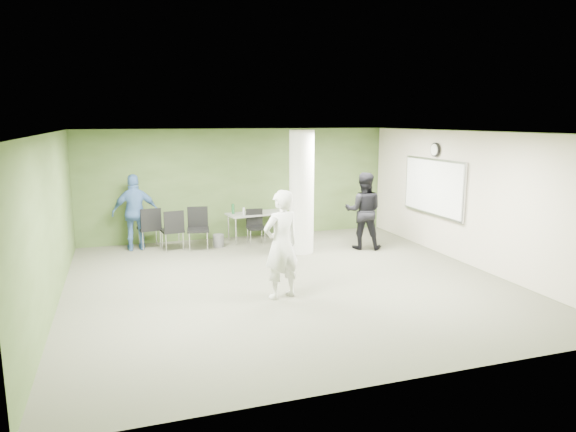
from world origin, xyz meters
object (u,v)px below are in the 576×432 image
object	(u,v)px
woman_white	(281,245)
man_blue	(135,212)
folding_table	(256,215)
man_black	(363,211)
chair_back_left	(150,225)

from	to	relation	value
woman_white	man_blue	size ratio (longest dim) A/B	1.05
man_blue	woman_white	bearing A→B (deg)	115.92
folding_table	man_black	xyz separation A→B (m)	(2.19, -1.60, 0.25)
woman_white	man_blue	world-z (taller)	woman_white
man_black	man_blue	bearing A→B (deg)	8.32
folding_table	chair_back_left	size ratio (longest dim) A/B	1.58
folding_table	man_black	distance (m)	2.73
chair_back_left	woman_white	xyz separation A→B (m)	(1.93, -4.16, 0.35)
man_black	woman_white	bearing A→B (deg)	67.97
chair_back_left	man_blue	bearing A→B (deg)	-17.30
woman_white	man_blue	xyz separation A→B (m)	(-2.24, 4.20, -0.04)
woman_white	man_black	size ratio (longest dim) A/B	1.03
woman_white	man_black	distance (m)	3.92
woman_white	man_black	xyz separation A→B (m)	(2.87, 2.67, -0.03)
chair_back_left	woman_white	world-z (taller)	woman_white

